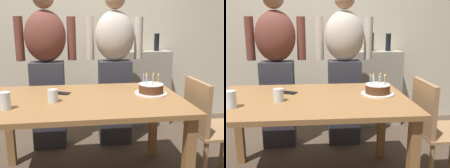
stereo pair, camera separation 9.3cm
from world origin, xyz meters
TOP-DOWN VIEW (x-y plane):
  - back_wall at (0.00, 1.55)m, footprint 5.20×0.10m
  - dining_table at (0.00, 0.00)m, footprint 1.50×0.96m
  - birthday_cake at (0.54, 0.05)m, footprint 0.26×0.26m
  - water_glass_near at (-0.53, -0.20)m, footprint 0.07×0.07m
  - water_glass_far at (-0.23, -0.07)m, footprint 0.07×0.07m
  - cell_phone at (-0.19, 0.16)m, footprint 0.16×0.12m
  - person_man_bearded at (-0.36, 0.78)m, footprint 0.61×0.27m
  - person_woman_cardigan at (0.35, 0.78)m, footprint 0.61×0.27m
  - dining_chair at (0.97, -0.09)m, footprint 0.42×0.42m
  - shelf_cabinet at (0.76, 1.33)m, footprint 0.79×0.30m

SIDE VIEW (x-z plane):
  - shelf_cabinet at x=0.76m, z-range -0.11..1.10m
  - dining_chair at x=0.97m, z-range 0.08..0.95m
  - dining_table at x=0.00m, z-range 0.27..1.01m
  - cell_phone at x=-0.19m, z-range 0.74..0.75m
  - birthday_cake at x=0.54m, z-range 0.70..0.86m
  - water_glass_far at x=-0.23m, z-range 0.74..0.83m
  - water_glass_near at x=-0.53m, z-range 0.74..0.86m
  - person_man_bearded at x=-0.36m, z-range 0.04..1.70m
  - person_woman_cardigan at x=0.35m, z-range 0.04..1.70m
  - back_wall at x=0.00m, z-range 0.00..2.60m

